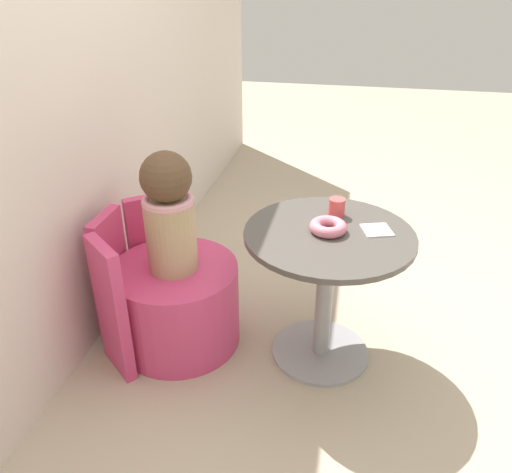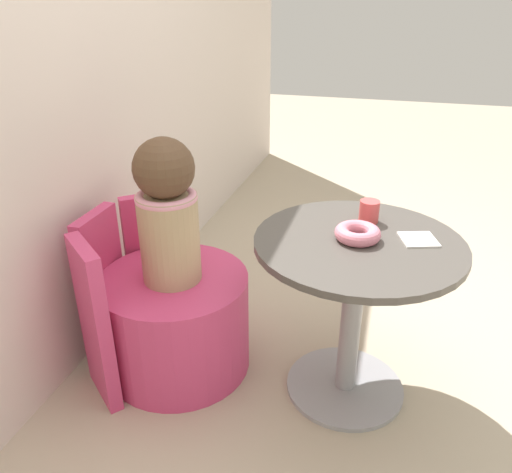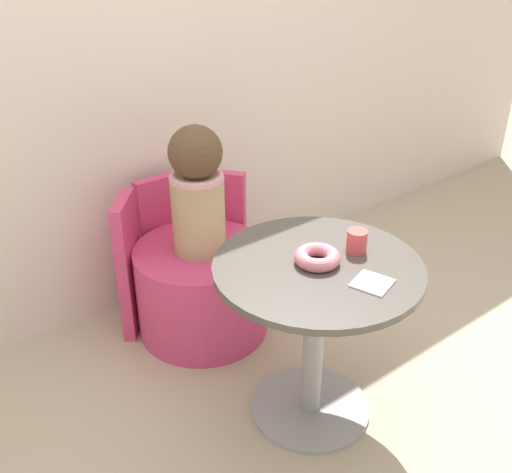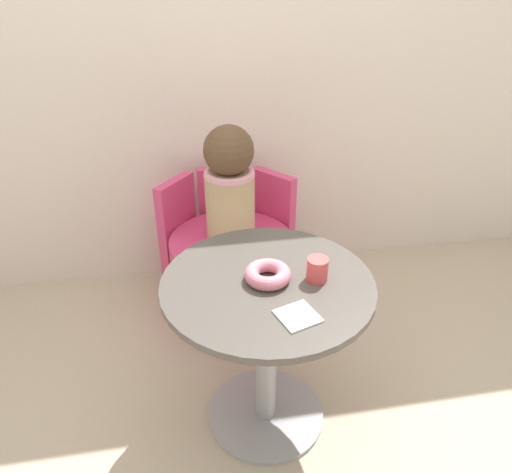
{
  "view_description": "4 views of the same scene",
  "coord_description": "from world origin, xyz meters",
  "px_view_note": "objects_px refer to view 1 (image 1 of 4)",
  "views": [
    {
      "loc": [
        -1.77,
        -0.05,
        1.6
      ],
      "look_at": [
        0.02,
        0.33,
        0.6
      ],
      "focal_mm": 35.0,
      "sensor_mm": 36.0,
      "label": 1
    },
    {
      "loc": [
        -1.47,
        -0.05,
        1.38
      ],
      "look_at": [
        0.03,
        0.38,
        0.61
      ],
      "focal_mm": 35.0,
      "sensor_mm": 36.0,
      "label": 2
    },
    {
      "loc": [
        -1.15,
        -1.18,
        1.67
      ],
      "look_at": [
        0.05,
        0.37,
        0.6
      ],
      "focal_mm": 42.0,
      "sensor_mm": 36.0,
      "label": 3
    },
    {
      "loc": [
        -0.22,
        -1.26,
        1.6
      ],
      "look_at": [
        0.07,
        0.37,
        0.61
      ],
      "focal_mm": 35.0,
      "sensor_mm": 36.0,
      "label": 4
    }
  ],
  "objects_px": {
    "child_figure": "(169,212)",
    "donut": "(328,227)",
    "round_table": "(326,270)",
    "tub_chair": "(178,304)",
    "cup": "(337,207)"
  },
  "relations": [
    {
      "from": "child_figure",
      "to": "donut",
      "type": "bearing_deg",
      "value": -86.85
    },
    {
      "from": "child_figure",
      "to": "donut",
      "type": "distance_m",
      "value": 0.67
    },
    {
      "from": "round_table",
      "to": "donut",
      "type": "height_order",
      "value": "donut"
    },
    {
      "from": "tub_chair",
      "to": "child_figure",
      "type": "distance_m",
      "value": 0.48
    },
    {
      "from": "round_table",
      "to": "child_figure",
      "type": "relative_size",
      "value": 1.3
    },
    {
      "from": "donut",
      "to": "cup",
      "type": "distance_m",
      "value": 0.16
    },
    {
      "from": "child_figure",
      "to": "cup",
      "type": "relative_size",
      "value": 6.83
    },
    {
      "from": "child_figure",
      "to": "round_table",
      "type": "bearing_deg",
      "value": -86.99
    },
    {
      "from": "child_figure",
      "to": "donut",
      "type": "relative_size",
      "value": 3.55
    },
    {
      "from": "round_table",
      "to": "tub_chair",
      "type": "height_order",
      "value": "round_table"
    },
    {
      "from": "tub_chair",
      "to": "round_table",
      "type": "bearing_deg",
      "value": -86.99
    },
    {
      "from": "cup",
      "to": "child_figure",
      "type": "bearing_deg",
      "value": 105.82
    },
    {
      "from": "tub_chair",
      "to": "donut",
      "type": "bearing_deg",
      "value": -86.85
    },
    {
      "from": "tub_chair",
      "to": "cup",
      "type": "relative_size",
      "value": 7.24
    },
    {
      "from": "child_figure",
      "to": "cup",
      "type": "height_order",
      "value": "child_figure"
    }
  ]
}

